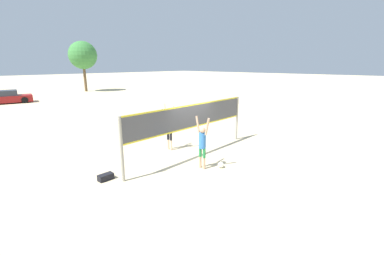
{
  "coord_description": "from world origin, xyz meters",
  "views": [
    {
      "loc": [
        -7.98,
        -7.46,
        4.03
      ],
      "look_at": [
        0.0,
        0.0,
        1.28
      ],
      "focal_mm": 24.0,
      "sensor_mm": 36.0,
      "label": 1
    }
  ],
  "objects_px": {
    "volleyball": "(221,165)",
    "volleyball_net": "(192,120)",
    "player_blocker": "(169,126)",
    "tree_left_cluster": "(83,55)",
    "player_spiker": "(202,142)",
    "gear_bag": "(106,177)",
    "parked_car_near": "(9,97)"
  },
  "relations": [
    {
      "from": "volleyball",
      "to": "volleyball_net",
      "type": "bearing_deg",
      "value": 82.75
    },
    {
      "from": "player_blocker",
      "to": "tree_left_cluster",
      "type": "relative_size",
      "value": 0.31
    },
    {
      "from": "player_spiker",
      "to": "gear_bag",
      "type": "bearing_deg",
      "value": 60.04
    },
    {
      "from": "tree_left_cluster",
      "to": "volleyball_net",
      "type": "bearing_deg",
      "value": -107.16
    },
    {
      "from": "player_spiker",
      "to": "volleyball",
      "type": "bearing_deg",
      "value": -132.93
    },
    {
      "from": "volleyball_net",
      "to": "volleyball",
      "type": "xyz_separation_m",
      "value": [
        -0.23,
        -1.78,
        -1.54
      ]
    },
    {
      "from": "parked_car_near",
      "to": "tree_left_cluster",
      "type": "bearing_deg",
      "value": 39.82
    },
    {
      "from": "volleyball_net",
      "to": "player_blocker",
      "type": "xyz_separation_m",
      "value": [
        -0.13,
        1.35,
        -0.49
      ]
    },
    {
      "from": "volleyball_net",
      "to": "tree_left_cluster",
      "type": "relative_size",
      "value": 1.0
    },
    {
      "from": "player_spiker",
      "to": "tree_left_cluster",
      "type": "height_order",
      "value": "tree_left_cluster"
    },
    {
      "from": "gear_bag",
      "to": "tree_left_cluster",
      "type": "xyz_separation_m",
      "value": [
        13.35,
        29.99,
        5.08
      ]
    },
    {
      "from": "parked_car_near",
      "to": "volleyball_net",
      "type": "bearing_deg",
      "value": -74.57
    },
    {
      "from": "player_blocker",
      "to": "tree_left_cluster",
      "type": "height_order",
      "value": "tree_left_cluster"
    },
    {
      "from": "player_blocker",
      "to": "volleyball_net",
      "type": "bearing_deg",
      "value": 5.64
    },
    {
      "from": "player_spiker",
      "to": "player_blocker",
      "type": "xyz_separation_m",
      "value": [
        0.64,
        2.62,
        0.08
      ]
    },
    {
      "from": "gear_bag",
      "to": "parked_car_near",
      "type": "height_order",
      "value": "parked_car_near"
    },
    {
      "from": "volleyball",
      "to": "parked_car_near",
      "type": "relative_size",
      "value": 0.05
    },
    {
      "from": "volleyball_net",
      "to": "gear_bag",
      "type": "xyz_separation_m",
      "value": [
        -3.93,
        0.54,
        -1.54
      ]
    },
    {
      "from": "player_spiker",
      "to": "gear_bag",
      "type": "height_order",
      "value": "player_spiker"
    },
    {
      "from": "gear_bag",
      "to": "player_spiker",
      "type": "bearing_deg",
      "value": -29.96
    },
    {
      "from": "volleyball_net",
      "to": "player_blocker",
      "type": "distance_m",
      "value": 1.44
    },
    {
      "from": "volleyball",
      "to": "tree_left_cluster",
      "type": "xyz_separation_m",
      "value": [
        9.65,
        32.31,
        5.08
      ]
    },
    {
      "from": "volleyball_net",
      "to": "parked_car_near",
      "type": "bearing_deg",
      "value": 93.4
    },
    {
      "from": "volleyball_net",
      "to": "player_spiker",
      "type": "relative_size",
      "value": 3.46
    },
    {
      "from": "player_spiker",
      "to": "volleyball_net",
      "type": "bearing_deg",
      "value": -31.43
    },
    {
      "from": "player_blocker",
      "to": "parked_car_near",
      "type": "distance_m",
      "value": 23.48
    },
    {
      "from": "volleyball_net",
      "to": "gear_bag",
      "type": "height_order",
      "value": "volleyball_net"
    },
    {
      "from": "volleyball_net",
      "to": "player_blocker",
      "type": "relative_size",
      "value": 3.25
    },
    {
      "from": "parked_car_near",
      "to": "player_spiker",
      "type": "bearing_deg",
      "value": -76.44
    },
    {
      "from": "gear_bag",
      "to": "tree_left_cluster",
      "type": "height_order",
      "value": "tree_left_cluster"
    },
    {
      "from": "tree_left_cluster",
      "to": "player_blocker",
      "type": "bearing_deg",
      "value": -108.14
    },
    {
      "from": "player_spiker",
      "to": "parked_car_near",
      "type": "xyz_separation_m",
      "value": [
        -0.7,
        26.05,
        -0.48
      ]
    }
  ]
}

